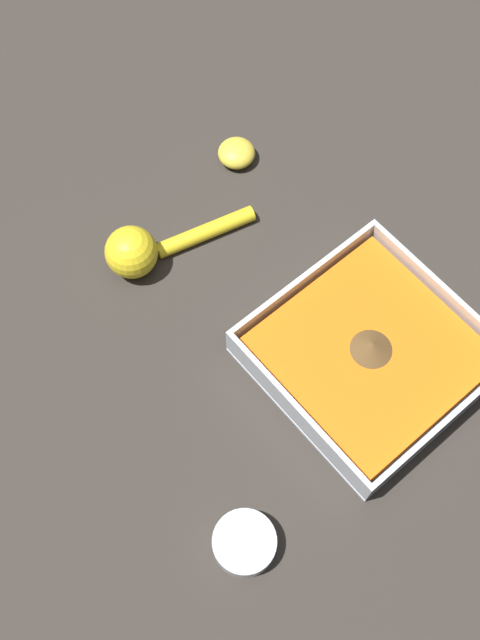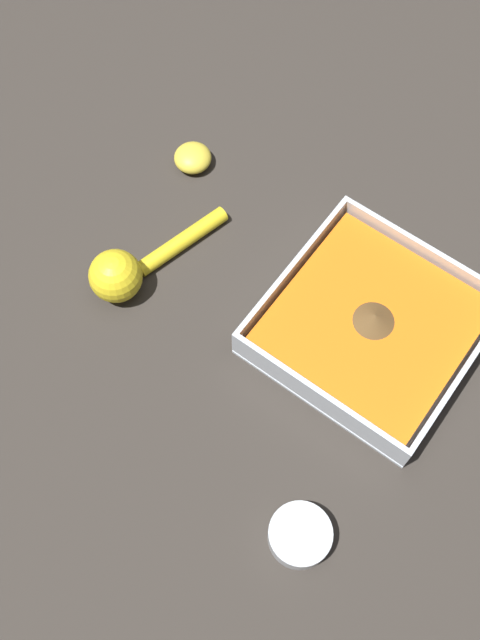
{
  "view_description": "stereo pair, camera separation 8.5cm",
  "coord_description": "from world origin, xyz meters",
  "px_view_note": "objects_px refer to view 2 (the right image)",
  "views": [
    {
      "loc": [
        0.15,
        -0.29,
        0.79
      ],
      "look_at": [
        -0.13,
        -0.06,
        0.02
      ],
      "focal_mm": 42.0,
      "sensor_mm": 36.0,
      "label": 1
    },
    {
      "loc": [
        0.09,
        -0.35,
        0.79
      ],
      "look_at": [
        -0.13,
        -0.06,
        0.02
      ],
      "focal_mm": 42.0,
      "sensor_mm": 36.0,
      "label": 2
    }
  ],
  "objects_px": {
    "square_dish": "(371,327)",
    "lemon_half": "(193,158)",
    "spice_bowl": "(300,535)",
    "lemon_squeezer": "(127,270)"
  },
  "relations": [
    {
      "from": "square_dish",
      "to": "lemon_half",
      "type": "bearing_deg",
      "value": 167.54
    },
    {
      "from": "lemon_half",
      "to": "lemon_squeezer",
      "type": "bearing_deg",
      "value": -75.84
    },
    {
      "from": "lemon_squeezer",
      "to": "lemon_half",
      "type": "bearing_deg",
      "value": -151.55
    },
    {
      "from": "square_dish",
      "to": "lemon_half",
      "type": "distance_m",
      "value": 0.32
    },
    {
      "from": "square_dish",
      "to": "lemon_squeezer",
      "type": "distance_m",
      "value": 0.29
    },
    {
      "from": "square_dish",
      "to": "spice_bowl",
      "type": "distance_m",
      "value": 0.25
    },
    {
      "from": "lemon_half",
      "to": "spice_bowl",
      "type": "bearing_deg",
      "value": -39.06
    },
    {
      "from": "spice_bowl",
      "to": "lemon_half",
      "type": "distance_m",
      "value": 0.49
    },
    {
      "from": "square_dish",
      "to": "lemon_half",
      "type": "relative_size",
      "value": 4.72
    },
    {
      "from": "lemon_squeezer",
      "to": "lemon_half",
      "type": "xyz_separation_m",
      "value": [
        -0.05,
        0.18,
        -0.01
      ]
    }
  ]
}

